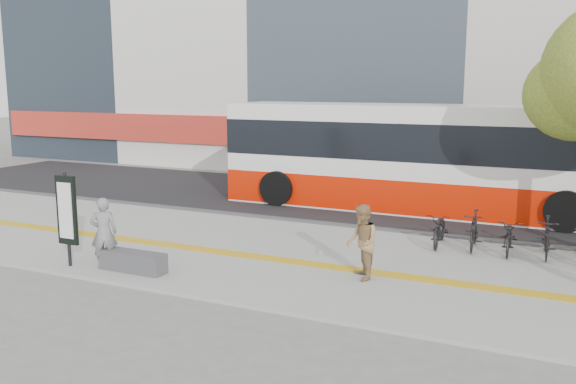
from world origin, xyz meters
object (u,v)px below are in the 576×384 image
at_px(bus, 419,161).
at_px(signboard, 67,212).
at_px(pedestrian_tan, 362,242).
at_px(seated_woman, 104,232).
at_px(bench, 133,261).

bearing_deg(bus, signboard, -119.84).
bearing_deg(pedestrian_tan, signboard, -103.99).
relative_size(seated_woman, pedestrian_tan, 0.99).
height_order(bench, signboard, signboard).
distance_m(signboard, bus, 11.54).
bearing_deg(bench, signboard, -169.19).
distance_m(bus, pedestrian_tan, 8.12).
distance_m(signboard, seated_woman, 0.97).
height_order(bus, pedestrian_tan, bus).
bearing_deg(bus, bench, -113.11).
bearing_deg(pedestrian_tan, bus, 154.07).
relative_size(bench, pedestrian_tan, 0.97).
relative_size(bench, signboard, 0.73).
bearing_deg(bench, seated_woman, -179.01).
height_order(bench, pedestrian_tan, pedestrian_tan).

